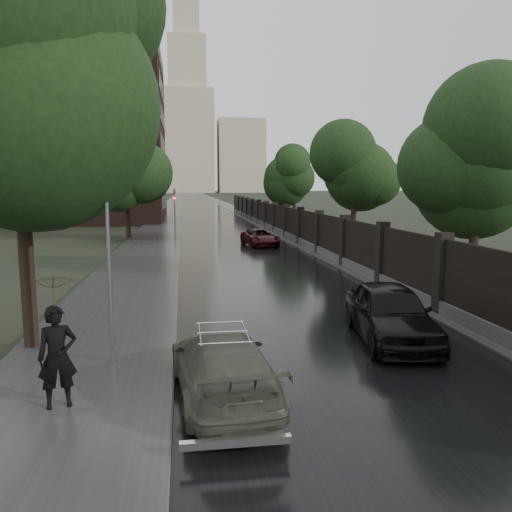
% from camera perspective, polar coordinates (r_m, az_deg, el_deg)
% --- Properties ---
extents(ground, '(800.00, 800.00, 0.00)m').
position_cam_1_polar(ground, '(11.41, 11.67, -13.69)').
color(ground, black).
rests_on(ground, ground).
extents(road, '(8.00, 420.00, 0.02)m').
position_cam_1_polar(road, '(200.02, -7.26, 6.77)').
color(road, black).
rests_on(road, ground).
extents(sidewalk_left, '(4.00, 420.00, 0.16)m').
position_cam_1_polar(sidewalk_left, '(200.00, -8.99, 6.76)').
color(sidewalk_left, '#2D2D2D').
rests_on(sidewalk_left, ground).
extents(verge_right, '(3.00, 420.00, 0.08)m').
position_cam_1_polar(verge_right, '(200.20, -5.67, 6.80)').
color(verge_right, '#2D2D2D').
rests_on(verge_right, ground).
extents(fence_right, '(0.45, 75.72, 2.70)m').
position_cam_1_polar(fence_right, '(42.89, 2.93, 3.77)').
color(fence_right, '#383533').
rests_on(fence_right, ground).
extents(tree_left_near, '(5.44, 5.44, 9.16)m').
position_cam_1_polar(tree_left_near, '(13.70, -25.79, 16.62)').
color(tree_left_near, black).
rests_on(tree_left_near, ground).
extents(tree_left_far, '(4.25, 4.25, 7.39)m').
position_cam_1_polar(tree_left_far, '(40.19, -14.59, 9.27)').
color(tree_left_far, black).
rests_on(tree_left_far, ground).
extents(tree_right_a, '(4.08, 4.08, 7.01)m').
position_cam_1_polar(tree_right_a, '(21.17, 24.05, 9.40)').
color(tree_right_a, black).
rests_on(tree_right_a, ground).
extents(tree_right_b, '(4.08, 4.08, 7.01)m').
position_cam_1_polar(tree_right_b, '(33.86, 11.21, 9.16)').
color(tree_right_b, black).
rests_on(tree_right_b, ground).
extents(tree_right_c, '(4.08, 4.08, 7.01)m').
position_cam_1_polar(tree_right_c, '(51.19, 4.43, 8.86)').
color(tree_right_c, black).
rests_on(tree_right_c, ground).
extents(lamp_post, '(0.25, 0.12, 5.11)m').
position_cam_1_polar(lamp_post, '(11.67, -16.52, 0.21)').
color(lamp_post, '#59595E').
rests_on(lamp_post, ground).
extents(traffic_light, '(0.16, 0.32, 4.00)m').
position_cam_1_polar(traffic_light, '(34.99, -9.26, 4.99)').
color(traffic_light, '#59595E').
rests_on(traffic_light, ground).
extents(brick_building, '(24.00, 18.00, 20.00)m').
position_cam_1_polar(brick_building, '(63.83, -21.73, 12.70)').
color(brick_building, black).
rests_on(brick_building, ground).
extents(stalinist_tower, '(92.00, 30.00, 159.00)m').
position_cam_1_polar(stalinist_tower, '(311.84, -7.78, 14.25)').
color(stalinist_tower, tan).
rests_on(stalinist_tower, ground).
extents(volga_sedan, '(2.17, 4.61, 1.30)m').
position_cam_1_polar(volga_sedan, '(10.13, -3.79, -12.45)').
color(volga_sedan, '#474A3B').
rests_on(volga_sedan, ground).
extents(car_right_near, '(2.43, 4.82, 1.57)m').
position_cam_1_polar(car_right_near, '(14.08, 15.09, -6.24)').
color(car_right_near, black).
rests_on(car_right_near, ground).
extents(car_right_far, '(2.54, 4.50, 1.19)m').
position_cam_1_polar(car_right_far, '(35.10, 0.47, 2.15)').
color(car_right_far, black).
rests_on(car_right_far, ground).
extents(pedestrian_umbrella, '(1.38, 1.39, 2.96)m').
position_cam_1_polar(pedestrian_umbrella, '(9.67, -22.06, -4.88)').
color(pedestrian_umbrella, black).
rests_on(pedestrian_umbrella, sidewalk_left).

